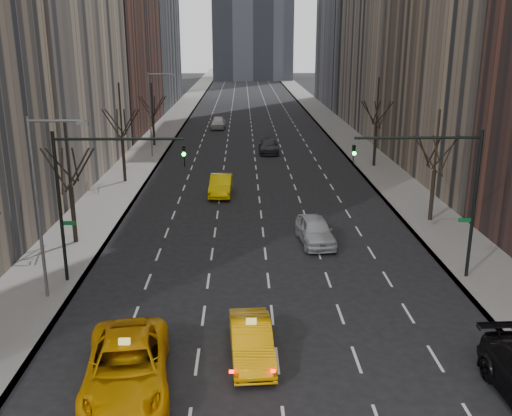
{
  "coord_description": "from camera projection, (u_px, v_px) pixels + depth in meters",
  "views": [
    {
      "loc": [
        -1.35,
        -16.4,
        12.62
      ],
      "look_at": [
        -0.62,
        14.0,
        3.5
      ],
      "focal_mm": 40.0,
      "sensor_mm": 36.0,
      "label": 1
    }
  ],
  "objects": [
    {
      "name": "tree_lw_d",
      "position": [
        153.0,
        117.0,
        67.86
      ],
      "size": [
        3.36,
        3.5,
        7.36
      ],
      "color": "black",
      "rests_on": "ground"
    },
    {
      "name": "sidewalk_left",
      "position": [
        170.0,
        124.0,
        86.09
      ],
      "size": [
        4.5,
        320.0,
        0.15
      ],
      "primitive_type": "cube",
      "color": "slate",
      "rests_on": "ground"
    },
    {
      "name": "far_suv_grey",
      "position": [
        269.0,
        146.0,
        64.92
      ],
      "size": [
        2.23,
        5.31,
        1.53
      ],
      "primitive_type": "imported",
      "rotation": [
        0.0,
        0.0,
        0.01
      ],
      "color": "#2D2D32",
      "rests_on": "ground"
    },
    {
      "name": "taxi_sedan",
      "position": [
        251.0,
        341.0,
        23.18
      ],
      "size": [
        1.93,
        4.8,
        1.55
      ],
      "primitive_type": "imported",
      "rotation": [
        0.0,
        0.0,
        0.06
      ],
      "color": "#EE9C05",
      "rests_on": "ground"
    },
    {
      "name": "traffic_mast_right",
      "position": [
        445.0,
        181.0,
        29.49
      ],
      "size": [
        6.69,
        0.39,
        8.0
      ],
      "color": "black",
      "rests_on": "ground"
    },
    {
      "name": "sidewalk_right",
      "position": [
        332.0,
        123.0,
        86.66
      ],
      "size": [
        4.5,
        320.0,
        0.15
      ],
      "primitive_type": "cube",
      "color": "slate",
      "rests_on": "ground"
    },
    {
      "name": "traffic_mast_left",
      "position": [
        91.0,
        183.0,
        29.06
      ],
      "size": [
        6.69,
        0.39,
        8.0
      ],
      "color": "black",
      "rests_on": "ground"
    },
    {
      "name": "far_car_white",
      "position": [
        218.0,
        122.0,
        82.28
      ],
      "size": [
        2.16,
        5.06,
        1.71
      ],
      "primitive_type": "imported",
      "rotation": [
        0.0,
        0.0,
        -0.03
      ],
      "color": "silver",
      "rests_on": "ground"
    },
    {
      "name": "tree_lw_c",
      "position": [
        122.0,
        138.0,
        50.48
      ],
      "size": [
        3.36,
        3.5,
        8.74
      ],
      "color": "black",
      "rests_on": "ground"
    },
    {
      "name": "streetlight_far",
      "position": [
        153.0,
        106.0,
        60.59
      ],
      "size": [
        2.83,
        0.22,
        9.0
      ],
      "color": "slate",
      "rests_on": "ground"
    },
    {
      "name": "streetlight_near",
      "position": [
        43.0,
        191.0,
        27.07
      ],
      "size": [
        2.83,
        0.22,
        9.0
      ],
      "color": "slate",
      "rests_on": "ground"
    },
    {
      "name": "tree_rw_c",
      "position": [
        376.0,
        127.0,
        56.79
      ],
      "size": [
        3.36,
        3.5,
        8.74
      ],
      "color": "black",
      "rests_on": "ground"
    },
    {
      "name": "silver_sedan_ahead",
      "position": [
        315.0,
        230.0,
        36.23
      ],
      "size": [
        2.41,
        5.13,
        1.7
      ],
      "primitive_type": "imported",
      "rotation": [
        0.0,
        0.0,
        0.08
      ],
      "color": "#B0B3B9",
      "rests_on": "ground"
    },
    {
      "name": "taxi_suv",
      "position": [
        127.0,
        367.0,
        21.11
      ],
      "size": [
        3.89,
        6.97,
        1.84
      ],
      "primitive_type": "imported",
      "rotation": [
        0.0,
        0.0,
        0.13
      ],
      "color": "orange",
      "rests_on": "ground"
    },
    {
      "name": "tree_rw_b",
      "position": [
        434.0,
        171.0,
        39.64
      ],
      "size": [
        3.36,
        3.5,
        7.82
      ],
      "color": "black",
      "rests_on": "ground"
    },
    {
      "name": "tree_lw_b",
      "position": [
        71.0,
        187.0,
        35.25
      ],
      "size": [
        3.36,
        3.5,
        7.82
      ],
      "color": "black",
      "rests_on": "ground"
    },
    {
      "name": "far_taxi",
      "position": [
        221.0,
        185.0,
        47.42
      ],
      "size": [
        1.9,
        5.07,
        1.65
      ],
      "primitive_type": "imported",
      "rotation": [
        0.0,
        0.0,
        -0.03
      ],
      "color": "yellow",
      "rests_on": "ground"
    }
  ]
}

